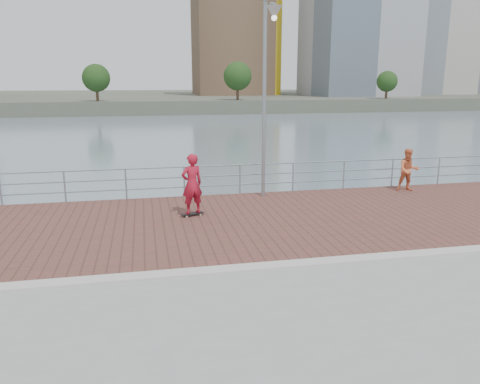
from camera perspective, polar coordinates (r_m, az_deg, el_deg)
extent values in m
plane|color=slate|center=(11.61, 2.10, -18.40)|extent=(400.00, 400.00, 0.00)
cube|color=brown|center=(14.00, -1.32, -3.64)|extent=(40.00, 6.80, 0.02)
cube|color=#B7B5AD|center=(10.68, 2.19, -9.12)|extent=(40.00, 0.40, 0.06)
cube|color=#4C5142|center=(132.18, -10.81, 11.15)|extent=(320.00, 95.00, 2.50)
cylinder|color=#8C9EA8|center=(17.62, -27.17, 0.25)|extent=(0.06, 0.06, 1.10)
cylinder|color=#8C9EA8|center=(17.17, -20.58, 0.58)|extent=(0.06, 0.06, 1.10)
cylinder|color=#8C9EA8|center=(16.97, -13.72, 0.91)|extent=(0.06, 0.06, 1.10)
cylinder|color=#8C9EA8|center=(17.01, -6.80, 1.23)|extent=(0.06, 0.06, 1.10)
cylinder|color=#8C9EA8|center=(17.29, -0.01, 1.53)|extent=(0.06, 0.06, 1.10)
cylinder|color=#8C9EA8|center=(17.81, 6.47, 1.80)|extent=(0.06, 0.06, 1.10)
cylinder|color=#8C9EA8|center=(18.54, 12.52, 2.03)|extent=(0.06, 0.06, 1.10)
cylinder|color=#8C9EA8|center=(19.47, 18.05, 2.22)|extent=(0.06, 0.06, 1.10)
cylinder|color=#8C9EA8|center=(20.55, 23.04, 2.37)|extent=(0.06, 0.06, 1.10)
cylinder|color=#8C9EA8|center=(17.01, -3.41, 3.20)|extent=(39.00, 0.05, 0.05)
cylinder|color=#8C9EA8|center=(17.08, -3.39, 1.96)|extent=(39.00, 0.05, 0.05)
cylinder|color=#8C9EA8|center=(17.16, -3.37, 0.78)|extent=(39.00, 0.05, 0.05)
cylinder|color=gray|center=(16.62, 2.96, 10.76)|extent=(0.13, 0.13, 6.69)
cone|color=#B2B2AD|center=(15.70, 4.21, 22.02)|extent=(0.49, 0.49, 0.39)
cube|color=black|center=(14.62, -5.79, -2.64)|extent=(0.74, 0.40, 0.03)
cylinder|color=beige|center=(14.48, -6.52, -2.98)|extent=(0.06, 0.05, 0.06)
cylinder|color=beige|center=(14.66, -4.86, -2.74)|extent=(0.06, 0.05, 0.06)
cylinder|color=beige|center=(14.60, -6.72, -2.86)|extent=(0.06, 0.05, 0.06)
cylinder|color=beige|center=(14.77, -5.07, -2.62)|extent=(0.06, 0.05, 0.06)
imported|color=#AA162C|center=(14.38, -5.88, 0.99)|extent=(0.78, 0.63, 1.86)
imported|color=#DD6E41|center=(18.80, 19.83, 2.54)|extent=(0.91, 0.79, 1.60)
cube|color=brown|center=(122.15, -1.10, 18.73)|extent=(18.00, 18.00, 29.55)
cylinder|color=#473323|center=(86.92, -17.04, 11.75)|extent=(0.50, 0.50, 3.71)
sphere|color=#193814|center=(86.90, -17.14, 13.15)|extent=(4.77, 4.77, 4.77)
cylinder|color=#473323|center=(88.31, -0.30, 12.46)|extent=(0.50, 0.50, 4.05)
sphere|color=#193814|center=(88.30, -0.30, 13.96)|extent=(5.20, 5.20, 5.20)
cylinder|color=#473323|center=(98.71, 17.42, 11.70)|extent=(0.50, 0.50, 3.14)
sphere|color=#193814|center=(98.69, 17.49, 12.75)|extent=(4.04, 4.04, 4.04)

